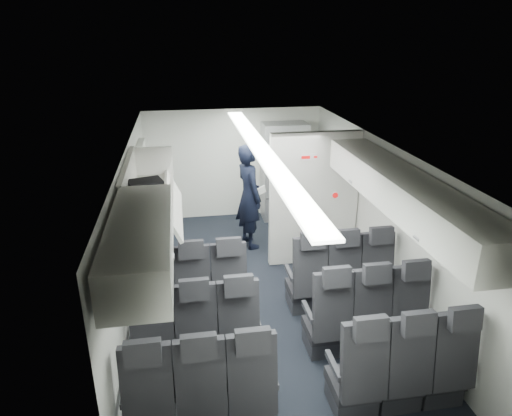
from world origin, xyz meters
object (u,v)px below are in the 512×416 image
object	(u,v)px
seat_row_rear	(304,385)
flight_attendant	(249,196)
seat_row_front	(268,287)
galley_unit	(284,172)
seat_row_mid	(283,328)
carry_on_bag	(146,189)
boarding_door	(145,200)

from	to	relation	value
seat_row_rear	flight_attendant	size ratio (longest dim) A/B	1.84
seat_row_front	galley_unit	world-z (taller)	galley_unit
seat_row_mid	carry_on_bag	world-z (taller)	carry_on_bag
seat_row_mid	flight_attendant	distance (m)	3.05
seat_row_rear	galley_unit	bearing A→B (deg)	79.35
boarding_door	carry_on_bag	size ratio (longest dim) A/B	4.99
seat_row_rear	galley_unit	world-z (taller)	galley_unit
galley_unit	seat_row_front	bearing A→B (deg)	-106.28
carry_on_bag	galley_unit	bearing A→B (deg)	36.22
flight_attendant	carry_on_bag	distance (m)	2.74
boarding_door	seat_row_front	bearing A→B (deg)	-51.84
flight_attendant	carry_on_bag	size ratio (longest dim) A/B	4.86
galley_unit	carry_on_bag	distance (m)	4.12
seat_row_mid	seat_row_rear	distance (m)	0.90
carry_on_bag	seat_row_mid	bearing A→B (deg)	-49.85
seat_row_mid	carry_on_bag	xyz separation A→B (m)	(-1.44, 0.92, 1.43)
flight_attendant	galley_unit	bearing A→B (deg)	-51.84
seat_row_front	carry_on_bag	size ratio (longest dim) A/B	8.94
seat_row_front	seat_row_mid	distance (m)	0.90
seat_row_rear	flight_attendant	bearing A→B (deg)	88.80
boarding_door	flight_attendant	size ratio (longest dim) A/B	1.03
seat_row_mid	galley_unit	world-z (taller)	galley_unit
flight_attendant	carry_on_bag	world-z (taller)	carry_on_bag
seat_row_front	galley_unit	bearing A→B (deg)	73.72
seat_row_front	carry_on_bag	world-z (taller)	carry_on_bag
seat_row_rear	seat_row_mid	bearing A→B (deg)	90.00
seat_row_front	carry_on_bag	xyz separation A→B (m)	(-1.44, 0.02, 1.43)
galley_unit	boarding_door	xyz separation A→B (m)	(-2.59, -1.17, 0.00)
seat_row_mid	carry_on_bag	distance (m)	2.23
seat_row_rear	boarding_door	size ratio (longest dim) A/B	1.79
galley_unit	carry_on_bag	size ratio (longest dim) A/B	5.10
seat_row_mid	seat_row_rear	size ratio (longest dim) A/B	1.00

